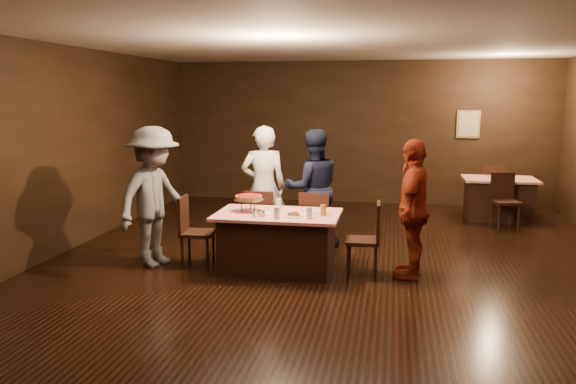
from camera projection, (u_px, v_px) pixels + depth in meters
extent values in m
plane|color=black|center=(334.00, 273.00, 7.30)|extent=(10.00, 10.00, 0.00)
cube|color=silver|center=(337.00, 35.00, 6.79)|extent=(8.00, 10.00, 0.04)
cube|color=black|center=(360.00, 133.00, 11.89)|extent=(8.00, 0.04, 3.00)
cube|color=black|center=(204.00, 294.00, 2.20)|extent=(8.00, 0.04, 3.00)
cube|color=black|center=(48.00, 152.00, 7.78)|extent=(0.04, 10.00, 3.00)
cube|color=tan|center=(468.00, 124.00, 11.42)|extent=(0.46, 0.03, 0.56)
cube|color=beige|center=(468.00, 124.00, 11.40)|extent=(0.38, 0.01, 0.48)
cube|color=red|center=(278.00, 242.00, 7.34)|extent=(1.60, 1.00, 0.77)
cube|color=#A8190B|center=(498.00, 199.00, 10.42)|extent=(1.30, 0.90, 0.77)
cube|color=black|center=(261.00, 221.00, 8.12)|extent=(0.43, 0.43, 0.95)
cube|color=black|center=(316.00, 224.00, 7.97)|extent=(0.44, 0.44, 0.95)
cube|color=black|center=(198.00, 231.00, 7.52)|extent=(0.45, 0.45, 0.95)
cube|color=black|center=(363.00, 239.00, 7.12)|extent=(0.43, 0.43, 0.95)
cube|color=black|center=(506.00, 201.00, 9.73)|extent=(0.50, 0.50, 0.95)
cube|color=black|center=(493.00, 189.00, 10.99)|extent=(0.50, 0.50, 0.95)
imported|color=silver|center=(264.00, 187.00, 8.42)|extent=(0.76, 0.60, 1.84)
imported|color=black|center=(313.00, 188.00, 8.46)|extent=(1.05, 0.93, 1.79)
imported|color=slate|center=(154.00, 197.00, 7.50)|extent=(1.08, 1.38, 1.88)
imported|color=maroon|center=(413.00, 209.00, 7.00)|extent=(0.62, 1.09, 1.76)
cylinder|color=black|center=(251.00, 204.00, 7.48)|extent=(0.01, 0.01, 0.15)
cylinder|color=black|center=(241.00, 206.00, 7.35)|extent=(0.01, 0.01, 0.15)
cylinder|color=black|center=(254.00, 207.00, 7.31)|extent=(0.01, 0.01, 0.15)
cylinder|color=silver|center=(249.00, 200.00, 7.37)|extent=(0.38, 0.38, 0.01)
cylinder|color=#B27233|center=(249.00, 197.00, 7.36)|extent=(0.35, 0.35, 0.05)
cylinder|color=#A5140C|center=(249.00, 195.00, 7.36)|extent=(0.30, 0.30, 0.01)
cylinder|color=white|center=(294.00, 216.00, 7.05)|extent=(0.25, 0.25, 0.01)
cylinder|color=#B27233|center=(294.00, 214.00, 7.04)|extent=(0.18, 0.18, 0.04)
cylinder|color=#A5140C|center=(294.00, 212.00, 7.04)|extent=(0.14, 0.14, 0.01)
cylinder|color=white|center=(321.00, 212.00, 7.31)|extent=(0.25, 0.25, 0.01)
cylinder|color=silver|center=(277.00, 213.00, 6.96)|extent=(0.08, 0.08, 0.14)
cylinder|color=silver|center=(309.00, 213.00, 6.93)|extent=(0.08, 0.08, 0.14)
cylinder|color=#BF7F26|center=(323.00, 210.00, 7.10)|extent=(0.08, 0.08, 0.14)
cylinder|color=silver|center=(279.00, 203.00, 7.56)|extent=(0.08, 0.08, 0.14)
cylinder|color=silver|center=(260.00, 213.00, 7.05)|extent=(0.04, 0.04, 0.08)
cylinder|color=silver|center=(260.00, 210.00, 7.05)|extent=(0.05, 0.05, 0.02)
cylinder|color=silver|center=(263.00, 214.00, 7.00)|extent=(0.04, 0.04, 0.08)
cylinder|color=silver|center=(263.00, 211.00, 6.99)|extent=(0.05, 0.05, 0.02)
cylinder|color=silver|center=(254.00, 214.00, 7.02)|extent=(0.04, 0.04, 0.08)
cylinder|color=silver|center=(254.00, 211.00, 7.01)|extent=(0.05, 0.05, 0.02)
cube|color=white|center=(301.00, 214.00, 7.22)|extent=(0.19, 0.19, 0.01)
cube|color=white|center=(266.00, 213.00, 7.25)|extent=(0.21, 0.21, 0.01)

